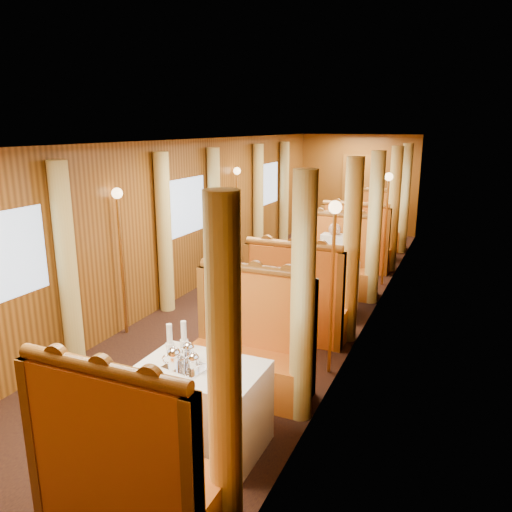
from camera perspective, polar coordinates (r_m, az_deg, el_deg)
The scene contains 46 objects.
floor at distance 7.79m, azimuth 1.73°, elevation -5.64°, with size 3.00×12.00×0.01m, color black, non-canonical shape.
ceiling at distance 7.31m, azimuth 1.88°, elevation 13.08°, with size 3.00×12.00×0.01m, color silver, non-canonical shape.
wall_far at distance 13.15m, azimuth 11.57°, elevation 8.02°, with size 3.00×2.50×0.01m, color brown, non-canonical shape.
wall_left at distance 8.11m, azimuth -8.13°, elevation 4.20°, with size 12.00×2.50×0.01m, color brown, non-canonical shape.
wall_right at distance 7.05m, azimuth 13.22°, elevation 2.39°, with size 12.00×2.50×0.01m, color brown, non-canonical shape.
doorway_far at distance 13.15m, azimuth 11.49°, elevation 6.93°, with size 0.80×0.04×2.00m, color #905A21.
table_near at distance 4.47m, azimuth -6.25°, elevation -16.77°, with size 1.05×0.72×0.75m, color white.
banquette_near_fwd at distance 3.76m, azimuth -14.57°, elevation -23.17°, with size 1.30×0.55×1.34m.
banquette_near_aft at distance 5.24m, azimuth -0.71°, elevation -11.08°, with size 1.30×0.55×1.34m.
table_mid at distance 7.44m, azimuth 7.14°, elevation -3.68°, with size 1.05×0.72×0.75m, color white.
banquette_mid_fwd at distance 6.51m, azimuth 4.61°, elevation -5.87°, with size 1.30×0.55×1.34m.
banquette_mid_aft at distance 8.36m, azimuth 9.12°, elevation -1.34°, with size 1.30×0.55×1.34m.
table_far at distance 10.73m, azimuth 12.44°, elevation 1.79°, with size 1.05×0.72×0.75m, color white.
banquette_far_fwd at distance 9.75m, azimuth 11.29°, elevation 0.86°, with size 1.30×0.55×1.34m.
banquette_far_aft at distance 11.70m, azimuth 13.43°, elevation 3.02°, with size 1.30×0.55×1.34m.
tea_tray at distance 4.29m, azimuth -7.96°, elevation -12.44°, with size 0.34×0.26×0.01m, color silver.
teapot_left at distance 4.24m, azimuth -9.32°, elevation -11.80°, with size 0.18×0.14×0.15m, color silver, non-canonical shape.
teapot_right at distance 4.18m, azimuth -7.13°, elevation -12.26°, with size 0.16×0.12×0.13m, color silver, non-canonical shape.
teapot_back at distance 4.36m, azimuth -7.71°, elevation -11.07°, with size 0.17×0.12×0.14m, color silver, non-canonical shape.
fruit_plate at distance 4.08m, azimuth -3.78°, elevation -13.60°, with size 0.20×0.20×0.05m.
cup_inboard at distance 4.54m, azimuth -9.83°, elevation -9.54°, with size 0.08×0.08×0.26m.
cup_outboard at distance 4.58m, azimuth -8.24°, elevation -9.22°, with size 0.08×0.08×0.26m.
rose_vase_mid at distance 7.27m, azimuth 7.39°, elevation 0.41°, with size 0.06×0.06×0.36m.
rose_vase_far at distance 10.60m, azimuth 12.69°, elevation 4.66°, with size 0.06×0.06×0.36m.
curtain_left_near_b at distance 5.95m, azimuth -20.79°, elevation -1.17°, with size 0.22×0.22×2.35m, color tan.
window_right_near at distance 3.72m, azimuth 3.23°, elevation -4.98°, with size 1.20×0.90×0.01m, color #95ADCF, non-canonical shape.
curtain_right_near_a at distance 3.22m, azimuth -3.62°, elevation -13.66°, with size 0.22×0.22×2.35m, color tan.
curtain_right_near_b at distance 4.54m, azimuth 5.35°, elevation -5.02°, with size 0.22×0.22×2.35m, color tan.
window_left_mid at distance 8.07m, azimuth -8.09°, elevation 5.60°, with size 1.20×0.90×0.01m, color #95ADCF, non-canonical shape.
curtain_left_mid_a at distance 7.42m, azimuth -10.44°, elevation 2.54°, with size 0.22×0.22×2.35m, color tan.
curtain_left_mid_b at distance 8.73m, azimuth -4.77°, elevation 4.54°, with size 0.22×0.22×2.35m, color tan.
window_right_mid at distance 7.01m, azimuth 13.20°, elevation 4.00°, with size 1.20×0.90×0.01m, color #95ADCF, non-canonical shape.
curtain_right_mid_a at distance 6.34m, azimuth 10.83°, elevation 0.47°, with size 0.22×0.22×2.35m, color tan.
curtain_right_mid_b at distance 7.84m, azimuth 13.37°, elevation 3.03°, with size 0.22×0.22×2.35m, color tan.
window_left_far at distance 11.18m, azimuth 1.34°, elevation 8.22°, with size 1.20×0.90×0.01m, color #95ADCF, non-canonical shape.
curtain_left_far_a at distance 10.46m, azimuth 0.25°, elevation 6.26°, with size 0.22×0.22×2.35m, color tan.
curtain_left_far_b at distance 11.89m, azimuth 3.23°, elevation 7.26°, with size 0.22×0.22×2.35m, color tan.
window_right_far at distance 10.44m, azimuth 16.75°, elevation 7.16°, with size 1.20×0.90×0.01m, color #95ADCF, non-canonical shape.
curtain_right_far_a at distance 9.72m, azimuth 15.44°, elevation 5.10°, with size 0.22×0.22×2.35m, color tan.
curtain_right_far_b at distance 11.25m, azimuth 16.61°, elevation 6.26°, with size 0.22×0.22×2.35m, color tan.
sconce_left_fore at distance 6.62m, azimuth -15.30°, elevation 2.67°, with size 0.14×0.14×1.95m.
sconce_right_fore at distance 5.37m, azimuth 8.84°, elevation 0.30°, with size 0.14×0.14×1.95m.
sconce_left_aft at distance 9.56m, azimuth -2.16°, elevation 6.73°, with size 0.14×0.14×1.95m.
sconce_right_aft at distance 8.74m, azimuth 14.74°, elevation 5.51°, with size 0.14×0.14×1.95m.
steward at distance 8.10m, azimuth -3.29°, elevation 1.32°, with size 0.61×0.40×1.67m, color navy.
passenger at distance 8.07m, azimuth 8.82°, elevation 0.44°, with size 0.40×0.44×0.76m.
Camera 1 is at (2.68, -6.80, 2.70)m, focal length 35.00 mm.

